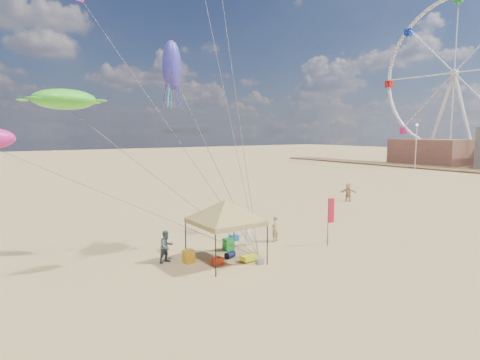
{
  "coord_description": "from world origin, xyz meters",
  "views": [
    {
      "loc": [
        -13.58,
        -16.54,
        6.86
      ],
      "look_at": [
        0.0,
        3.0,
        4.0
      ],
      "focal_mm": 30.44,
      "sensor_mm": 36.0,
      "label": 1
    }
  ],
  "objects_px": {
    "canopy_tent": "(226,202)",
    "person_far_c": "(348,192)",
    "feather_flag": "(330,214)",
    "ferris_wheel": "(454,81)",
    "chair_yellow": "(189,256)",
    "cooler_blue": "(234,238)",
    "person_near_c": "(247,233)",
    "person_near_b": "(166,247)",
    "chair_green": "(228,244)",
    "beach_cart": "(250,258)",
    "cooler_red": "(217,261)",
    "lamp_north": "(416,139)",
    "person_near_a": "(275,229)"
  },
  "relations": [
    {
      "from": "beach_cart",
      "to": "person_near_c",
      "type": "distance_m",
      "value": 3.09
    },
    {
      "from": "cooler_red",
      "to": "lamp_north",
      "type": "bearing_deg",
      "value": 23.47
    },
    {
      "from": "cooler_red",
      "to": "person_near_a",
      "type": "relative_size",
      "value": 0.33
    },
    {
      "from": "lamp_north",
      "to": "canopy_tent",
      "type": "bearing_deg",
      "value": -156.38
    },
    {
      "from": "person_near_c",
      "to": "lamp_north",
      "type": "height_order",
      "value": "lamp_north"
    },
    {
      "from": "person_near_b",
      "to": "lamp_north",
      "type": "xyz_separation_m",
      "value": [
        59.93,
        23.34,
        4.66
      ]
    },
    {
      "from": "cooler_red",
      "to": "cooler_blue",
      "type": "xyz_separation_m",
      "value": [
        3.28,
        3.33,
        0.0
      ]
    },
    {
      "from": "cooler_blue",
      "to": "beach_cart",
      "type": "relative_size",
      "value": 0.6
    },
    {
      "from": "chair_green",
      "to": "person_far_c",
      "type": "xyz_separation_m",
      "value": [
        18.69,
        7.08,
        0.55
      ]
    },
    {
      "from": "person_near_a",
      "to": "person_far_c",
      "type": "xyz_separation_m",
      "value": [
        15.25,
        7.14,
        0.08
      ]
    },
    {
      "from": "cooler_red",
      "to": "person_far_c",
      "type": "bearing_deg",
      "value": 23.36
    },
    {
      "from": "beach_cart",
      "to": "person_far_c",
      "type": "bearing_deg",
      "value": 26.55
    },
    {
      "from": "person_far_c",
      "to": "chair_green",
      "type": "bearing_deg",
      "value": -119.33
    },
    {
      "from": "canopy_tent",
      "to": "ferris_wheel",
      "type": "bearing_deg",
      "value": 20.56
    },
    {
      "from": "chair_yellow",
      "to": "person_far_c",
      "type": "bearing_deg",
      "value": 19.81
    },
    {
      "from": "feather_flag",
      "to": "cooler_red",
      "type": "distance_m",
      "value": 7.67
    },
    {
      "from": "chair_yellow",
      "to": "ferris_wheel",
      "type": "height_order",
      "value": "ferris_wheel"
    },
    {
      "from": "canopy_tent",
      "to": "cooler_blue",
      "type": "height_order",
      "value": "canopy_tent"
    },
    {
      "from": "lamp_north",
      "to": "chair_green",
      "type": "bearing_deg",
      "value": -157.39
    },
    {
      "from": "canopy_tent",
      "to": "beach_cart",
      "type": "bearing_deg",
      "value": -29.02
    },
    {
      "from": "canopy_tent",
      "to": "lamp_north",
      "type": "bearing_deg",
      "value": 23.62
    },
    {
      "from": "cooler_red",
      "to": "canopy_tent",
      "type": "bearing_deg",
      "value": 7.03
    },
    {
      "from": "chair_yellow",
      "to": "person_near_c",
      "type": "height_order",
      "value": "person_near_c"
    },
    {
      "from": "person_near_c",
      "to": "lamp_north",
      "type": "distance_m",
      "value": 59.5
    },
    {
      "from": "person_near_a",
      "to": "person_far_c",
      "type": "relative_size",
      "value": 0.92
    },
    {
      "from": "cooler_red",
      "to": "chair_green",
      "type": "xyz_separation_m",
      "value": [
        1.86,
        1.8,
        0.16
      ]
    },
    {
      "from": "cooler_red",
      "to": "chair_green",
      "type": "relative_size",
      "value": 0.77
    },
    {
      "from": "beach_cart",
      "to": "person_near_a",
      "type": "distance_m",
      "value": 4.31
    },
    {
      "from": "person_far_c",
      "to": "ferris_wheel",
      "type": "height_order",
      "value": "ferris_wheel"
    },
    {
      "from": "cooler_red",
      "to": "person_near_a",
      "type": "distance_m",
      "value": 5.61
    },
    {
      "from": "cooler_red",
      "to": "person_near_b",
      "type": "distance_m",
      "value": 2.78
    },
    {
      "from": "cooler_blue",
      "to": "beach_cart",
      "type": "bearing_deg",
      "value": -112.31
    },
    {
      "from": "feather_flag",
      "to": "lamp_north",
      "type": "bearing_deg",
      "value": 27.26
    },
    {
      "from": "person_near_b",
      "to": "lamp_north",
      "type": "height_order",
      "value": "lamp_north"
    },
    {
      "from": "person_near_c",
      "to": "lamp_north",
      "type": "relative_size",
      "value": 0.19
    },
    {
      "from": "person_near_c",
      "to": "person_near_b",
      "type": "bearing_deg",
      "value": 6.37
    },
    {
      "from": "chair_green",
      "to": "ferris_wheel",
      "type": "bearing_deg",
      "value": 19.7
    },
    {
      "from": "cooler_red",
      "to": "cooler_blue",
      "type": "relative_size",
      "value": 1.0
    },
    {
      "from": "cooler_blue",
      "to": "person_near_c",
      "type": "distance_m",
      "value": 1.45
    },
    {
      "from": "feather_flag",
      "to": "cooler_blue",
      "type": "relative_size",
      "value": 5.45
    },
    {
      "from": "feather_flag",
      "to": "chair_yellow",
      "type": "distance_m",
      "value": 8.86
    },
    {
      "from": "beach_cart",
      "to": "person_near_a",
      "type": "height_order",
      "value": "person_near_a"
    },
    {
      "from": "person_near_a",
      "to": "ferris_wheel",
      "type": "xyz_separation_m",
      "value": [
        69.65,
        26.22,
        16.41
      ]
    },
    {
      "from": "canopy_tent",
      "to": "person_far_c",
      "type": "distance_m",
      "value": 21.95
    },
    {
      "from": "cooler_red",
      "to": "person_near_b",
      "type": "height_order",
      "value": "person_near_b"
    },
    {
      "from": "canopy_tent",
      "to": "chair_yellow",
      "type": "bearing_deg",
      "value": 148.58
    },
    {
      "from": "person_near_a",
      "to": "ferris_wheel",
      "type": "distance_m",
      "value": 76.2
    },
    {
      "from": "feather_flag",
      "to": "ferris_wheel",
      "type": "xyz_separation_m",
      "value": [
        67.53,
        28.84,
        15.26
      ]
    },
    {
      "from": "canopy_tent",
      "to": "person_far_c",
      "type": "bearing_deg",
      "value": 23.8
    },
    {
      "from": "cooler_blue",
      "to": "lamp_north",
      "type": "xyz_separation_m",
      "value": [
        54.66,
        21.83,
        5.33
      ]
    }
  ]
}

